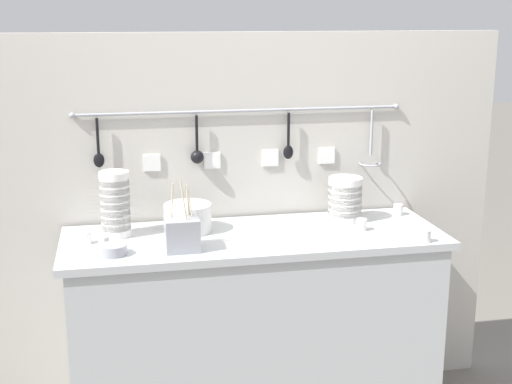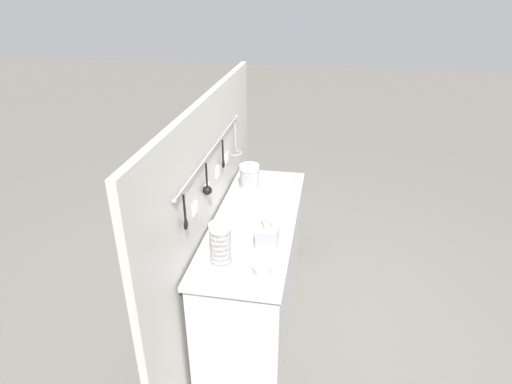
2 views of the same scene
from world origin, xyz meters
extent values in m
cube|color=#B7BABC|center=(0.00, 0.00, 0.84)|extent=(1.52, 0.53, 0.03)
cube|color=#B7BABC|center=(0.00, 0.00, 0.41)|extent=(1.46, 0.51, 0.83)
cube|color=#BCB7AD|center=(0.00, 0.30, 0.82)|extent=(2.32, 0.04, 1.65)
cylinder|color=#93969E|center=(0.00, 0.27, 1.32)|extent=(1.38, 0.01, 0.01)
sphere|color=#93969E|center=(-0.69, 0.27, 1.32)|extent=(0.02, 0.02, 0.02)
sphere|color=#93969E|center=(0.69, 0.27, 1.32)|extent=(0.02, 0.02, 0.02)
cylinder|color=black|center=(-0.60, 0.26, 1.23)|extent=(0.01, 0.01, 0.15)
ellipsoid|color=black|center=(-0.60, 0.26, 1.14)|extent=(0.04, 0.02, 0.06)
cylinder|color=#93969E|center=(-0.60, 0.27, 1.31)|extent=(0.00, 0.01, 0.02)
cylinder|color=black|center=(-0.19, 0.26, 1.23)|extent=(0.01, 0.01, 0.16)
sphere|color=black|center=(-0.19, 0.26, 1.13)|extent=(0.06, 0.06, 0.06)
cylinder|color=#93969E|center=(-0.19, 0.27, 1.31)|extent=(0.01, 0.01, 0.02)
cylinder|color=black|center=(0.20, 0.26, 1.24)|extent=(0.01, 0.01, 0.15)
ellipsoid|color=black|center=(0.20, 0.26, 1.14)|extent=(0.04, 0.02, 0.06)
cylinder|color=#93969E|center=(0.20, 0.27, 1.31)|extent=(0.01, 0.01, 0.02)
cylinder|color=#93969E|center=(0.58, 0.26, 1.21)|extent=(0.01, 0.01, 0.20)
torus|color=#93969E|center=(0.58, 0.26, 1.07)|extent=(0.10, 0.10, 0.01)
cylinder|color=#93969E|center=(0.58, 0.27, 1.31)|extent=(0.00, 0.01, 0.02)
cube|color=white|center=(-0.38, 0.28, 1.11)|extent=(0.07, 0.01, 0.07)
cube|color=white|center=(-0.13, 0.28, 1.11)|extent=(0.07, 0.01, 0.07)
cube|color=white|center=(0.13, 0.28, 1.11)|extent=(0.07, 0.01, 0.07)
cube|color=white|center=(0.38, 0.28, 1.11)|extent=(0.07, 0.01, 0.07)
cylinder|color=white|center=(-0.54, 0.09, 0.89)|extent=(0.12, 0.12, 0.05)
cylinder|color=white|center=(-0.54, 0.09, 0.92)|extent=(0.12, 0.12, 0.05)
cylinder|color=white|center=(-0.54, 0.09, 0.95)|extent=(0.12, 0.12, 0.05)
cylinder|color=white|center=(-0.54, 0.09, 0.98)|extent=(0.12, 0.12, 0.05)
cylinder|color=white|center=(-0.54, 0.09, 1.01)|extent=(0.12, 0.12, 0.05)
cylinder|color=white|center=(-0.54, 0.09, 1.03)|extent=(0.12, 0.12, 0.05)
cylinder|color=white|center=(-0.54, 0.09, 1.06)|extent=(0.12, 0.12, 0.05)
cylinder|color=white|center=(-0.54, 0.09, 1.09)|extent=(0.12, 0.12, 0.05)
cylinder|color=white|center=(0.42, 0.12, 0.88)|extent=(0.14, 0.14, 0.05)
cylinder|color=white|center=(0.42, 0.12, 0.91)|extent=(0.14, 0.14, 0.05)
cylinder|color=white|center=(0.42, 0.12, 0.94)|extent=(0.14, 0.14, 0.05)
cylinder|color=white|center=(0.42, 0.12, 0.97)|extent=(0.14, 0.14, 0.05)
cylinder|color=white|center=(0.42, 0.12, 1.00)|extent=(0.14, 0.14, 0.05)
cylinder|color=white|center=(0.42, 0.12, 1.02)|extent=(0.14, 0.14, 0.05)
cylinder|color=white|center=(-0.25, 0.10, 0.86)|extent=(0.19, 0.19, 0.01)
cylinder|color=white|center=(-0.25, 0.10, 0.87)|extent=(0.19, 0.19, 0.01)
cylinder|color=white|center=(-0.25, 0.10, 0.88)|extent=(0.19, 0.19, 0.01)
cylinder|color=white|center=(-0.25, 0.10, 0.90)|extent=(0.19, 0.19, 0.01)
cylinder|color=white|center=(-0.25, 0.10, 0.91)|extent=(0.19, 0.19, 0.01)
cylinder|color=white|center=(-0.25, 0.10, 0.92)|extent=(0.19, 0.19, 0.01)
cylinder|color=white|center=(-0.25, 0.10, 0.93)|extent=(0.19, 0.19, 0.01)
cylinder|color=white|center=(-0.25, 0.10, 0.94)|extent=(0.19, 0.19, 0.01)
cylinder|color=white|center=(-0.25, 0.10, 0.95)|extent=(0.19, 0.19, 0.01)
cylinder|color=white|center=(-0.25, 0.10, 0.96)|extent=(0.19, 0.19, 0.01)
cylinder|color=white|center=(-0.25, 0.10, 0.97)|extent=(0.19, 0.19, 0.01)
cylinder|color=#93969E|center=(-0.55, -0.13, 0.88)|extent=(0.10, 0.10, 0.04)
cube|color=#93969E|center=(-0.30, -0.13, 0.92)|extent=(0.13, 0.13, 0.12)
cylinder|color=#C6B793|center=(-0.33, -0.11, 1.02)|extent=(0.02, 0.01, 0.19)
cylinder|color=#C6B793|center=(-0.29, -0.15, 1.03)|extent=(0.03, 0.02, 0.21)
cylinder|color=#C6B793|center=(-0.27, -0.12, 1.01)|extent=(0.01, 0.01, 0.17)
cylinder|color=#93969E|center=(-0.27, -0.09, 1.01)|extent=(0.03, 0.03, 0.17)
cylinder|color=#C6B793|center=(-0.26, -0.11, 1.01)|extent=(0.03, 0.03, 0.18)
cylinder|color=white|center=(-0.59, -0.05, 0.88)|extent=(0.04, 0.04, 0.05)
cylinder|color=white|center=(0.63, -0.22, 0.88)|extent=(0.04, 0.04, 0.05)
cylinder|color=white|center=(0.44, -0.03, 0.88)|extent=(0.04, 0.04, 0.05)
cylinder|color=white|center=(-0.65, 0.02, 0.88)|extent=(0.04, 0.04, 0.05)
cylinder|color=white|center=(0.67, 0.15, 0.88)|extent=(0.04, 0.04, 0.05)
camera|label=1|loc=(-0.54, -2.67, 1.73)|focal=50.00mm
camera|label=2|loc=(-2.38, -0.42, 2.27)|focal=30.00mm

